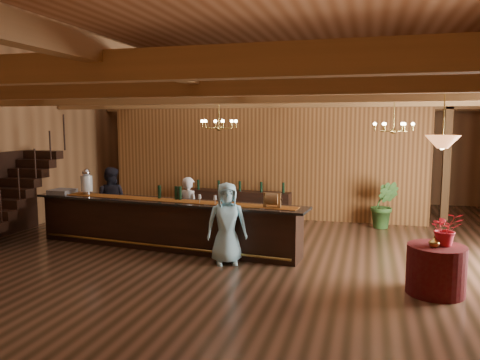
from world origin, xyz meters
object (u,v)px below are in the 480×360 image
(beverage_dispenser, at_px, (87,182))
(chandelier_right, at_px, (394,126))
(round_table, at_px, (436,270))
(raffle_drum, at_px, (272,199))
(pendant_lamp, at_px, (443,142))
(staff_second, at_px, (111,201))
(backbar_shelf, at_px, (240,205))
(guest, at_px, (227,223))
(floor_plant, at_px, (384,205))
(tasting_bar, at_px, (165,224))
(chandelier_left, at_px, (219,124))
(bartender, at_px, (189,210))

(beverage_dispenser, height_order, chandelier_right, chandelier_right)
(round_table, bearing_deg, raffle_drum, 159.07)
(pendant_lamp, height_order, staff_second, pendant_lamp)
(raffle_drum, height_order, backbar_shelf, raffle_drum)
(guest, relative_size, floor_plant, 1.28)
(tasting_bar, xyz_separation_m, raffle_drum, (2.42, -0.29, 0.69))
(raffle_drum, bearing_deg, guest, -151.18)
(round_table, height_order, guest, guest)
(raffle_drum, relative_size, chandelier_left, 0.43)
(beverage_dispenser, distance_m, guest, 3.85)
(chandelier_right, height_order, floor_plant, chandelier_right)
(chandelier_right, distance_m, pendant_lamp, 2.77)
(backbar_shelf, distance_m, round_table, 6.53)
(guest, height_order, floor_plant, guest)
(backbar_shelf, bearing_deg, beverage_dispenser, -130.15)
(pendant_lamp, bearing_deg, tasting_bar, 165.27)
(chandelier_right, relative_size, staff_second, 0.49)
(chandelier_right, height_order, pendant_lamp, same)
(guest, bearing_deg, beverage_dispenser, 142.98)
(round_table, distance_m, chandelier_right, 3.55)
(tasting_bar, height_order, backbar_shelf, tasting_bar)
(staff_second, bearing_deg, floor_plant, -166.16)
(pendant_lamp, bearing_deg, chandelier_left, 155.29)
(staff_second, bearing_deg, pendant_lamp, 155.90)
(beverage_dispenser, distance_m, backbar_shelf, 4.27)
(backbar_shelf, relative_size, guest, 1.82)
(bartender, bearing_deg, backbar_shelf, -75.65)
(round_table, bearing_deg, chandelier_left, 155.29)
(raffle_drum, height_order, round_table, raffle_drum)
(raffle_drum, relative_size, guest, 0.22)
(raffle_drum, bearing_deg, round_table, -20.93)
(pendant_lamp, xyz_separation_m, guest, (-3.65, 0.66, -1.62))
(floor_plant, bearing_deg, staff_second, -159.52)
(backbar_shelf, distance_m, chandelier_right, 4.93)
(backbar_shelf, distance_m, staff_second, 3.59)
(backbar_shelf, height_order, chandelier_left, chandelier_left)
(chandelier_left, bearing_deg, beverage_dispenser, -174.64)
(guest, bearing_deg, backbar_shelf, 80.04)
(chandelier_left, distance_m, floor_plant, 4.90)
(beverage_dispenser, xyz_separation_m, chandelier_right, (6.74, 1.05, 1.28))
(backbar_shelf, bearing_deg, chandelier_left, -81.41)
(raffle_drum, bearing_deg, tasting_bar, 173.08)
(tasting_bar, relative_size, backbar_shelf, 2.21)
(round_table, height_order, chandelier_left, chandelier_left)
(beverage_dispenser, height_order, pendant_lamp, pendant_lamp)
(chandelier_left, height_order, staff_second, chandelier_left)
(staff_second, bearing_deg, bartender, 167.69)
(backbar_shelf, distance_m, pendant_lamp, 6.83)
(floor_plant, bearing_deg, raffle_drum, -122.00)
(backbar_shelf, bearing_deg, pendant_lamp, -43.85)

